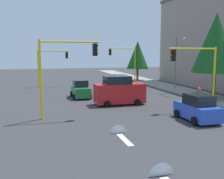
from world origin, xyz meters
TOP-DOWN VIEW (x-y plane):
  - ground_plane at (0.00, 0.00)m, footprint 120.00×120.00m
  - sidewalk_kerb at (-5.00, 10.50)m, footprint 80.00×4.00m
  - lane_arrow_near at (11.51, -3.00)m, footprint 2.40×1.10m
  - traffic_signal_near_left at (6.00, 5.67)m, footprint 0.36×4.59m
  - traffic_signal_far_right at (-14.00, -5.64)m, footprint 0.36×4.59m
  - traffic_signal_far_left at (-14.00, 5.72)m, footprint 0.36×4.59m
  - traffic_signal_near_right at (6.00, -5.74)m, footprint 0.36×4.59m
  - street_lamp_curbside at (-3.61, 9.20)m, footprint 2.15×0.28m
  - tree_roadside_near at (2.00, 10.50)m, footprint 4.98×4.98m
  - tree_roadside_far at (-18.00, 9.50)m, footprint 3.84×3.84m
  - delivery_van_red at (2.00, -0.13)m, footprint 2.22×4.80m
  - car_black at (-8.85, 3.34)m, footprint 3.83×2.00m
  - car_blue at (9.52, 3.56)m, footprint 3.83×2.11m
  - car_green at (-2.97, -3.10)m, footprint 3.69×2.02m
  - pedestrian_crossing at (4.22, 7.26)m, footprint 0.40×0.24m

SIDE VIEW (x-z plane):
  - ground_plane at x=0.00m, z-range 0.00..0.00m
  - lane_arrow_near at x=11.51m, z-range -0.54..0.56m
  - sidewalk_kerb at x=-5.00m, z-range 0.00..0.15m
  - car_green at x=-2.97m, z-range -0.09..1.88m
  - car_black at x=-8.85m, z-range -0.09..1.88m
  - car_blue at x=9.52m, z-range -0.09..1.88m
  - pedestrian_crossing at x=4.22m, z-range 0.06..1.76m
  - delivery_van_red at x=2.00m, z-range -0.11..2.67m
  - traffic_signal_far_right at x=-14.00m, z-range 1.13..6.47m
  - traffic_signal_near_left at x=6.00m, z-range 1.15..6.64m
  - traffic_signal_far_left at x=-14.00m, z-range 1.20..6.99m
  - traffic_signal_near_right at x=6.00m, z-range 1.22..7.16m
  - street_lamp_curbside at x=-3.61m, z-range 0.85..7.85m
  - tree_roadside_far at x=-18.00m, z-range 1.09..8.09m
  - tree_roadside_near at x=2.00m, z-range 1.44..10.58m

